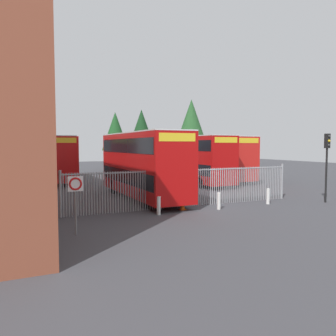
{
  "coord_description": "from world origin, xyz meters",
  "views": [
    {
      "loc": [
        -9.82,
        -17.24,
        3.57
      ],
      "look_at": [
        0.0,
        4.0,
        2.0
      ],
      "focal_mm": 36.09,
      "sensor_mm": 36.0,
      "label": 1
    }
  ],
  "objects_px": {
    "bollard_near_right": "(268,196)",
    "traffic_light_kerbside": "(327,155)",
    "double_decker_bus_behind_fence_right": "(56,157)",
    "bollard_center_front": "(219,201)",
    "double_decker_bus_behind_fence_left": "(215,157)",
    "bollard_near_left": "(159,206)",
    "speed_limit_sign_post": "(76,191)",
    "traffic_cone_by_gate": "(183,205)",
    "double_decker_bus_near_gate": "(142,163)",
    "double_decker_bus_far_back": "(193,158)"
  },
  "relations": [
    {
      "from": "double_decker_bus_behind_fence_left",
      "to": "bollard_near_left",
      "type": "xyz_separation_m",
      "value": [
        -12.12,
        -13.55,
        -1.95
      ]
    },
    {
      "from": "double_decker_bus_behind_fence_left",
      "to": "speed_limit_sign_post",
      "type": "relative_size",
      "value": 4.5
    },
    {
      "from": "double_decker_bus_far_back",
      "to": "bollard_near_right",
      "type": "bearing_deg",
      "value": -95.99
    },
    {
      "from": "double_decker_bus_far_back",
      "to": "bollard_near_left",
      "type": "height_order",
      "value": "double_decker_bus_far_back"
    },
    {
      "from": "double_decker_bus_behind_fence_right",
      "to": "speed_limit_sign_post",
      "type": "height_order",
      "value": "double_decker_bus_behind_fence_right"
    },
    {
      "from": "bollard_center_front",
      "to": "bollard_near_right",
      "type": "bearing_deg",
      "value": 2.99
    },
    {
      "from": "double_decker_bus_behind_fence_right",
      "to": "speed_limit_sign_post",
      "type": "relative_size",
      "value": 4.5
    },
    {
      "from": "double_decker_bus_near_gate",
      "to": "traffic_cone_by_gate",
      "type": "height_order",
      "value": "double_decker_bus_near_gate"
    },
    {
      "from": "bollard_near_left",
      "to": "traffic_light_kerbside",
      "type": "relative_size",
      "value": 0.22
    },
    {
      "from": "bollard_near_right",
      "to": "speed_limit_sign_post",
      "type": "distance_m",
      "value": 12.12
    },
    {
      "from": "bollard_near_right",
      "to": "traffic_light_kerbside",
      "type": "bearing_deg",
      "value": -15.83
    },
    {
      "from": "double_decker_bus_near_gate",
      "to": "bollard_near_left",
      "type": "relative_size",
      "value": 11.38
    },
    {
      "from": "traffic_light_kerbside",
      "to": "bollard_near_right",
      "type": "bearing_deg",
      "value": 164.17
    },
    {
      "from": "speed_limit_sign_post",
      "to": "traffic_cone_by_gate",
      "type": "bearing_deg",
      "value": 24.59
    },
    {
      "from": "bollard_center_front",
      "to": "traffic_light_kerbside",
      "type": "distance_m",
      "value": 7.83
    },
    {
      "from": "double_decker_bus_near_gate",
      "to": "bollard_near_right",
      "type": "bearing_deg",
      "value": -40.44
    },
    {
      "from": "speed_limit_sign_post",
      "to": "traffic_light_kerbside",
      "type": "bearing_deg",
      "value": 4.61
    },
    {
      "from": "double_decker_bus_near_gate",
      "to": "traffic_light_kerbside",
      "type": "bearing_deg",
      "value": -32.62
    },
    {
      "from": "double_decker_bus_near_gate",
      "to": "double_decker_bus_behind_fence_left",
      "type": "distance_m",
      "value": 13.71
    },
    {
      "from": "double_decker_bus_behind_fence_left",
      "to": "speed_limit_sign_post",
      "type": "distance_m",
      "value": 22.92
    },
    {
      "from": "speed_limit_sign_post",
      "to": "traffic_light_kerbside",
      "type": "distance_m",
      "value": 15.62
    },
    {
      "from": "bollard_near_left",
      "to": "traffic_cone_by_gate",
      "type": "distance_m",
      "value": 1.87
    },
    {
      "from": "double_decker_bus_behind_fence_right",
      "to": "bollard_near_left",
      "type": "xyz_separation_m",
      "value": [
        2.85,
        -18.97,
        -1.95
      ]
    },
    {
      "from": "double_decker_bus_far_back",
      "to": "speed_limit_sign_post",
      "type": "height_order",
      "value": "double_decker_bus_far_back"
    },
    {
      "from": "speed_limit_sign_post",
      "to": "traffic_light_kerbside",
      "type": "relative_size",
      "value": 0.56
    },
    {
      "from": "double_decker_bus_behind_fence_right",
      "to": "speed_limit_sign_post",
      "type": "xyz_separation_m",
      "value": [
        -1.69,
        -21.16,
        -0.65
      ]
    },
    {
      "from": "speed_limit_sign_post",
      "to": "double_decker_bus_near_gate",
      "type": "bearing_deg",
      "value": 53.51
    },
    {
      "from": "double_decker_bus_behind_fence_left",
      "to": "traffic_light_kerbside",
      "type": "distance_m",
      "value": 14.54
    },
    {
      "from": "double_decker_bus_behind_fence_left",
      "to": "traffic_light_kerbside",
      "type": "xyz_separation_m",
      "value": [
        -1.12,
        -14.49,
        0.56
      ]
    },
    {
      "from": "traffic_light_kerbside",
      "to": "double_decker_bus_near_gate",
      "type": "bearing_deg",
      "value": 147.38
    },
    {
      "from": "double_decker_bus_behind_fence_left",
      "to": "double_decker_bus_far_back",
      "type": "height_order",
      "value": "same"
    },
    {
      "from": "double_decker_bus_behind_fence_right",
      "to": "bollard_near_left",
      "type": "relative_size",
      "value": 11.38
    },
    {
      "from": "double_decker_bus_far_back",
      "to": "traffic_cone_by_gate",
      "type": "bearing_deg",
      "value": -121.41
    },
    {
      "from": "traffic_cone_by_gate",
      "to": "double_decker_bus_near_gate",
      "type": "bearing_deg",
      "value": 97.86
    },
    {
      "from": "double_decker_bus_behind_fence_left",
      "to": "traffic_cone_by_gate",
      "type": "height_order",
      "value": "double_decker_bus_behind_fence_left"
    },
    {
      "from": "bollard_near_right",
      "to": "traffic_cone_by_gate",
      "type": "bearing_deg",
      "value": 174.16
    },
    {
      "from": "bollard_near_right",
      "to": "traffic_cone_by_gate",
      "type": "xyz_separation_m",
      "value": [
        -5.56,
        0.57,
        -0.19
      ]
    },
    {
      "from": "double_decker_bus_behind_fence_left",
      "to": "bollard_near_right",
      "type": "height_order",
      "value": "double_decker_bus_behind_fence_left"
    },
    {
      "from": "traffic_cone_by_gate",
      "to": "speed_limit_sign_post",
      "type": "bearing_deg",
      "value": -155.41
    },
    {
      "from": "double_decker_bus_near_gate",
      "to": "double_decker_bus_behind_fence_right",
      "type": "xyz_separation_m",
      "value": [
        -3.93,
        13.57,
        0.0
      ]
    },
    {
      "from": "double_decker_bus_behind_fence_right",
      "to": "traffic_light_kerbside",
      "type": "distance_m",
      "value": 24.25
    },
    {
      "from": "double_decker_bus_far_back",
      "to": "double_decker_bus_behind_fence_left",
      "type": "bearing_deg",
      "value": 26.15
    },
    {
      "from": "bollard_center_front",
      "to": "traffic_cone_by_gate",
      "type": "relative_size",
      "value": 1.61
    },
    {
      "from": "double_decker_bus_behind_fence_right",
      "to": "double_decker_bus_far_back",
      "type": "bearing_deg",
      "value": -32.31
    },
    {
      "from": "double_decker_bus_near_gate",
      "to": "double_decker_bus_behind_fence_right",
      "type": "distance_m",
      "value": 14.13
    },
    {
      "from": "double_decker_bus_far_back",
      "to": "traffic_light_kerbside",
      "type": "bearing_deg",
      "value": -78.98
    },
    {
      "from": "double_decker_bus_near_gate",
      "to": "double_decker_bus_far_back",
      "type": "height_order",
      "value": "same"
    },
    {
      "from": "traffic_light_kerbside",
      "to": "double_decker_bus_behind_fence_left",
      "type": "bearing_deg",
      "value": 85.57
    },
    {
      "from": "double_decker_bus_behind_fence_right",
      "to": "bollard_center_front",
      "type": "distance_m",
      "value": 20.21
    },
    {
      "from": "bollard_near_left",
      "to": "speed_limit_sign_post",
      "type": "relative_size",
      "value": 0.4
    }
  ]
}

